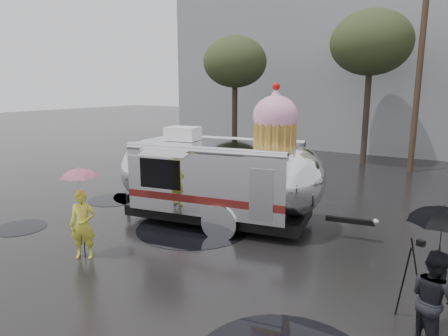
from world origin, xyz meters
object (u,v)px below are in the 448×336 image
Objects in this scene: person_right at (433,300)px; tripod at (418,273)px; person_left at (83,224)px; airstream_trailer at (221,174)px.

person_right is 0.82m from tripod.
person_left reaches higher than tripod.
airstream_trailer is 5.26× the size of tripod.
airstream_trailer is 6.99m from person_right.
person_left is 1.03× the size of person_right.
tripod is (7.27, 1.34, 0.05)m from person_left.
airstream_trailer is at bearing 19.00° from person_right.
airstream_trailer reaches higher than person_right.
person_right is at bearing -43.19° from tripod.
tripod is (-0.31, 0.76, 0.07)m from person_right.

